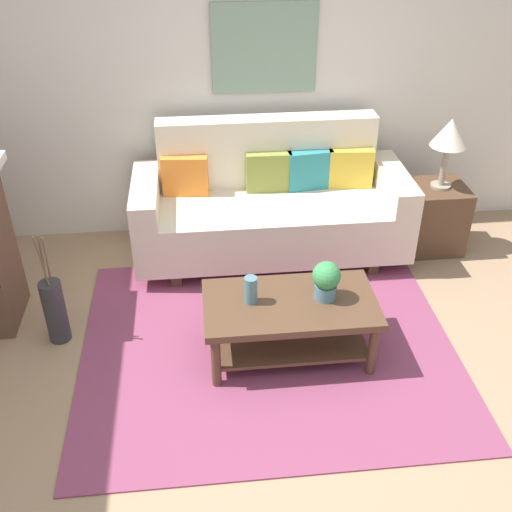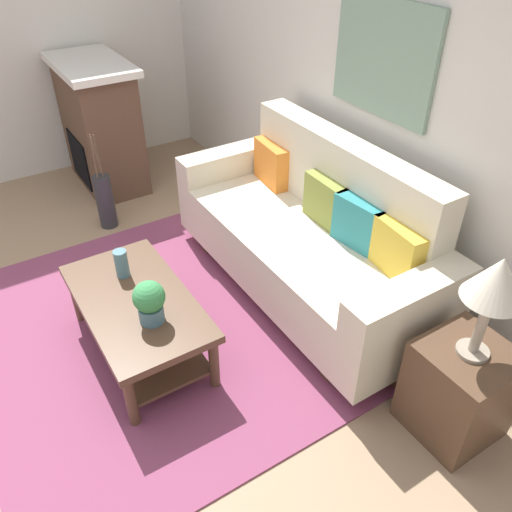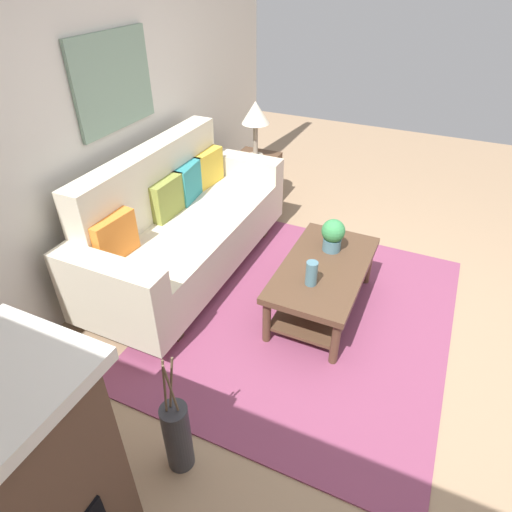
{
  "view_description": "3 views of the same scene",
  "coord_description": "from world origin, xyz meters",
  "px_view_note": "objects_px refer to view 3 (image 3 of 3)",
  "views": [
    {
      "loc": [
        -0.41,
        -2.59,
        2.77
      ],
      "look_at": [
        -0.04,
        0.86,
        0.5
      ],
      "focal_mm": 42.7,
      "sensor_mm": 36.0,
      "label": 1
    },
    {
      "loc": [
        2.47,
        -0.2,
        2.44
      ],
      "look_at": [
        0.37,
        1.12,
        0.62
      ],
      "focal_mm": 36.49,
      "sensor_mm": 36.0,
      "label": 2
    },
    {
      "loc": [
        -2.47,
        -0.21,
        2.35
      ],
      "look_at": [
        -0.04,
        0.91,
        0.48
      ],
      "focal_mm": 30.86,
      "sensor_mm": 36.0,
      "label": 3
    }
  ],
  "objects_px": {
    "throw_pillow_orange": "(114,237)",
    "throw_pillow_olive": "(167,198)",
    "throw_pillow_teal": "(188,182)",
    "floor_vase": "(178,437)",
    "side_table": "(256,181)",
    "coffee_table": "(323,278)",
    "table_lamp": "(255,115)",
    "tabletop_vase": "(312,273)",
    "couch": "(183,227)",
    "throw_pillow_mustard": "(207,168)",
    "framed_painting": "(114,82)",
    "potted_plant_tabletop": "(333,234)"
  },
  "relations": [
    {
      "from": "throw_pillow_orange",
      "to": "framed_painting",
      "type": "relative_size",
      "value": 0.44
    },
    {
      "from": "throw_pillow_olive",
      "to": "couch",
      "type": "bearing_deg",
      "value": -90.0
    },
    {
      "from": "throw_pillow_teal",
      "to": "throw_pillow_mustard",
      "type": "distance_m",
      "value": 0.33
    },
    {
      "from": "throw_pillow_olive",
      "to": "throw_pillow_teal",
      "type": "height_order",
      "value": "same"
    },
    {
      "from": "couch",
      "to": "throw_pillow_teal",
      "type": "relative_size",
      "value": 5.96
    },
    {
      "from": "throw_pillow_teal",
      "to": "throw_pillow_orange",
      "type": "bearing_deg",
      "value": 180.0
    },
    {
      "from": "throw_pillow_olive",
      "to": "tabletop_vase",
      "type": "xyz_separation_m",
      "value": [
        -0.28,
        -1.35,
        -0.16
      ]
    },
    {
      "from": "throw_pillow_teal",
      "to": "tabletop_vase",
      "type": "xyz_separation_m",
      "value": [
        -0.61,
        -1.35,
        -0.16
      ]
    },
    {
      "from": "side_table",
      "to": "throw_pillow_orange",
      "type": "bearing_deg",
      "value": 175.19
    },
    {
      "from": "couch",
      "to": "floor_vase",
      "type": "xyz_separation_m",
      "value": [
        -1.57,
        -0.94,
        -0.2
      ]
    },
    {
      "from": "throw_pillow_olive",
      "to": "floor_vase",
      "type": "height_order",
      "value": "throw_pillow_olive"
    },
    {
      "from": "coffee_table",
      "to": "side_table",
      "type": "bearing_deg",
      "value": 40.67
    },
    {
      "from": "potted_plant_tabletop",
      "to": "throw_pillow_orange",
      "type": "bearing_deg",
      "value": 122.21
    },
    {
      "from": "coffee_table",
      "to": "table_lamp",
      "type": "height_order",
      "value": "table_lamp"
    },
    {
      "from": "side_table",
      "to": "throw_pillow_olive",
      "type": "bearing_deg",
      "value": 172.88
    },
    {
      "from": "coffee_table",
      "to": "table_lamp",
      "type": "bearing_deg",
      "value": 40.67
    },
    {
      "from": "side_table",
      "to": "coffee_table",
      "type": "bearing_deg",
      "value": -139.33
    },
    {
      "from": "throw_pillow_olive",
      "to": "side_table",
      "type": "relative_size",
      "value": 0.64
    },
    {
      "from": "throw_pillow_orange",
      "to": "throw_pillow_olive",
      "type": "relative_size",
      "value": 1.0
    },
    {
      "from": "couch",
      "to": "framed_painting",
      "type": "relative_size",
      "value": 2.63
    },
    {
      "from": "tabletop_vase",
      "to": "throw_pillow_teal",
      "type": "bearing_deg",
      "value": 65.75
    },
    {
      "from": "couch",
      "to": "throw_pillow_orange",
      "type": "relative_size",
      "value": 5.96
    },
    {
      "from": "couch",
      "to": "floor_vase",
      "type": "height_order",
      "value": "couch"
    },
    {
      "from": "couch",
      "to": "side_table",
      "type": "bearing_deg",
      "value": -1.89
    },
    {
      "from": "throw_pillow_mustard",
      "to": "potted_plant_tabletop",
      "type": "distance_m",
      "value": 1.44
    },
    {
      "from": "throw_pillow_teal",
      "to": "coffee_table",
      "type": "distance_m",
      "value": 1.47
    },
    {
      "from": "couch",
      "to": "table_lamp",
      "type": "distance_m",
      "value": 1.48
    },
    {
      "from": "tabletop_vase",
      "to": "side_table",
      "type": "bearing_deg",
      "value": 35.61
    },
    {
      "from": "throw_pillow_orange",
      "to": "table_lamp",
      "type": "height_order",
      "value": "table_lamp"
    },
    {
      "from": "throw_pillow_orange",
      "to": "tabletop_vase",
      "type": "bearing_deg",
      "value": -74.11
    },
    {
      "from": "couch",
      "to": "potted_plant_tabletop",
      "type": "bearing_deg",
      "value": -81.06
    },
    {
      "from": "couch",
      "to": "table_lamp",
      "type": "height_order",
      "value": "table_lamp"
    },
    {
      "from": "throw_pillow_teal",
      "to": "couch",
      "type": "bearing_deg",
      "value": -159.15
    },
    {
      "from": "throw_pillow_olive",
      "to": "potted_plant_tabletop",
      "type": "height_order",
      "value": "throw_pillow_olive"
    },
    {
      "from": "coffee_table",
      "to": "tabletop_vase",
      "type": "distance_m",
      "value": 0.32
    },
    {
      "from": "throw_pillow_teal",
      "to": "table_lamp",
      "type": "height_order",
      "value": "table_lamp"
    },
    {
      "from": "throw_pillow_olive",
      "to": "coffee_table",
      "type": "relative_size",
      "value": 0.33
    },
    {
      "from": "coffee_table",
      "to": "floor_vase",
      "type": "xyz_separation_m",
      "value": [
        -1.54,
        0.31,
        -0.08
      ]
    },
    {
      "from": "potted_plant_tabletop",
      "to": "table_lamp",
      "type": "bearing_deg",
      "value": 45.29
    },
    {
      "from": "table_lamp",
      "to": "throw_pillow_olive",
      "type": "bearing_deg",
      "value": 172.88
    },
    {
      "from": "side_table",
      "to": "floor_vase",
      "type": "bearing_deg",
      "value": -163.08
    },
    {
      "from": "throw_pillow_teal",
      "to": "framed_painting",
      "type": "distance_m",
      "value": 1.0
    },
    {
      "from": "couch",
      "to": "floor_vase",
      "type": "bearing_deg",
      "value": -149.05
    },
    {
      "from": "tabletop_vase",
      "to": "floor_vase",
      "type": "xyz_separation_m",
      "value": [
        -1.29,
        0.29,
        -0.29
      ]
    },
    {
      "from": "throw_pillow_olive",
      "to": "table_lamp",
      "type": "height_order",
      "value": "table_lamp"
    },
    {
      "from": "throw_pillow_mustard",
      "to": "side_table",
      "type": "height_order",
      "value": "throw_pillow_mustard"
    },
    {
      "from": "throw_pillow_teal",
      "to": "floor_vase",
      "type": "relative_size",
      "value": 0.77
    },
    {
      "from": "throw_pillow_orange",
      "to": "side_table",
      "type": "height_order",
      "value": "throw_pillow_orange"
    },
    {
      "from": "coffee_table",
      "to": "potted_plant_tabletop",
      "type": "height_order",
      "value": "potted_plant_tabletop"
    },
    {
      "from": "throw_pillow_olive",
      "to": "floor_vase",
      "type": "xyz_separation_m",
      "value": [
        -1.57,
        -1.07,
        -0.45
      ]
    }
  ]
}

